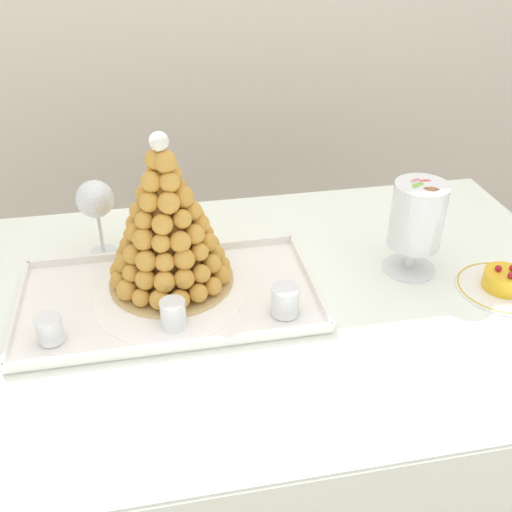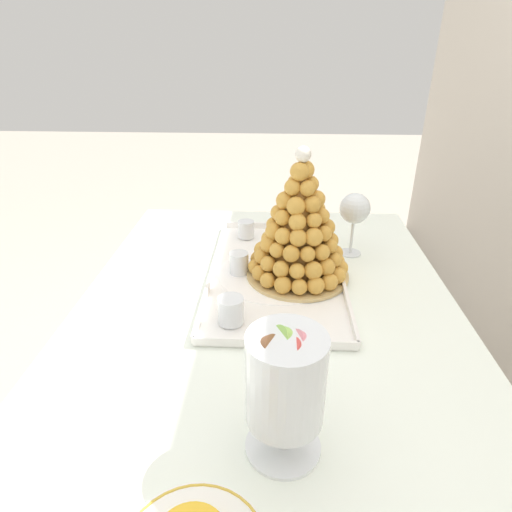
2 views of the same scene
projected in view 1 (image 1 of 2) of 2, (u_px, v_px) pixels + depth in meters
The scene contains 9 objects.
buffet_table at pixel (275, 337), 1.26m from camera, with size 1.36×0.89×0.78m.
serving_tray at pixel (169, 298), 1.18m from camera, with size 0.60×0.34×0.02m.
croquembouche at pixel (167, 228), 1.15m from camera, with size 0.26×0.26×0.33m.
dessert_cup_left at pixel (50, 330), 1.05m from camera, with size 0.05×0.05×0.05m.
dessert_cup_mid_left at pixel (173, 315), 1.09m from camera, with size 0.05×0.05×0.06m.
dessert_cup_centre at pixel (286, 301), 1.12m from camera, with size 0.06×0.06×0.06m.
macaron_goblet at pixel (418, 217), 1.21m from camera, with size 0.11×0.11×0.22m.
fruit_tart_plate at pixel (504, 284), 1.20m from camera, with size 0.19×0.19×0.05m.
wine_glass at pixel (95, 201), 1.26m from camera, with size 0.08×0.08×0.18m.
Camera 1 is at (-0.22, -0.94, 1.49)m, focal length 40.61 mm.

